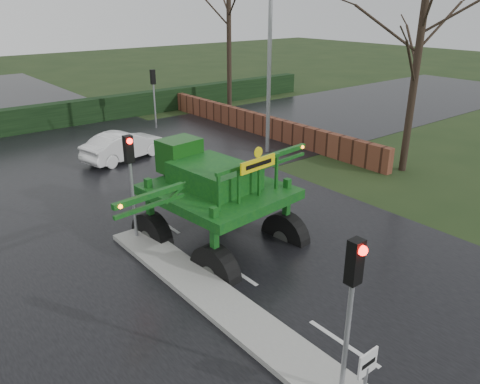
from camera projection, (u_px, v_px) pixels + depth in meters
ground at (343, 344)px, 10.66m from camera, size 140.00×140.00×0.00m
road_main at (137, 206)px, 17.86m from camera, size 14.00×80.00×0.02m
road_cross at (78, 166)px, 22.18m from camera, size 80.00×12.00×0.02m
median_island at (219, 301)px, 12.03m from camera, size 1.20×10.00×0.16m
hedge_row at (25, 120)px, 27.65m from camera, size 44.00×0.90×1.50m
brick_wall at (248, 121)px, 28.06m from camera, size 0.40×20.00×1.20m
keep_left_sign at (367, 371)px, 8.42m from camera, size 0.50×0.07×1.35m
traffic_signal_near at (352, 287)px, 8.20m from camera, size 0.26×0.33×3.52m
traffic_signal_mid at (130, 165)px, 14.32m from camera, size 0.26×0.33×3.52m
traffic_signal_far at (153, 86)px, 27.87m from camera, size 0.26×0.33×3.52m
street_light_right at (265, 30)px, 21.80m from camera, size 3.85×0.30×10.00m
tree_right_near at (418, 54)px, 19.71m from camera, size 5.60×5.60×9.64m
tree_right_far at (229, 14)px, 30.89m from camera, size 7.00×7.00×12.05m
crop_sprayer at (209, 206)px, 12.79m from camera, size 7.75×5.18×4.35m
white_sedan at (125, 159)px, 23.10m from camera, size 4.42×2.34×1.38m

